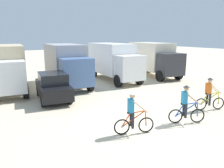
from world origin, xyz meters
name	(u,v)px	position (x,y,z in m)	size (l,w,h in m)	color
ground_plane	(135,121)	(0.00, 0.00, 0.00)	(120.00, 120.00, 0.00)	beige
box_truck_tan_camper	(6,66)	(-5.13, 9.36, 1.87)	(2.61, 6.83, 3.35)	#CCB78E
box_truck_grey_hauler	(66,63)	(-0.73, 9.23, 1.87)	(2.49, 6.79, 3.35)	#9E9EA3
box_truck_avon_van	(113,60)	(3.74, 9.45, 1.87)	(2.45, 6.77, 3.35)	white
box_truck_cream_rv	(153,58)	(8.40, 9.61, 1.87)	(2.83, 6.90, 3.35)	beige
sedan_parked	(53,86)	(-2.68, 5.46, 0.88)	(2.02, 4.30, 1.76)	black
cyclist_orange_shirt	(133,114)	(-0.87, -1.12, 0.85)	(1.68, 0.64, 1.82)	black
cyclist_cowboy_hat	(186,106)	(1.95, -1.25, 0.85)	(1.60, 0.82, 1.82)	black
cyclist_near_camera	(210,95)	(4.50, -0.45, 0.85)	(1.66, 0.71, 1.82)	black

